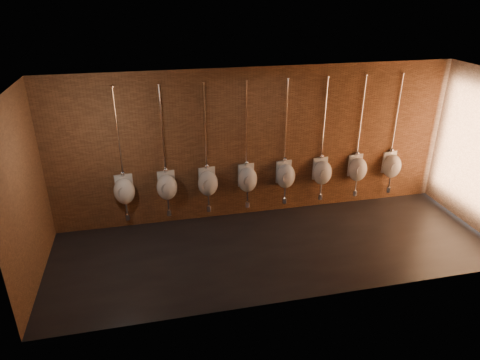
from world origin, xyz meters
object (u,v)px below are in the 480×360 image
object	(u,v)px
urinal_5	(322,172)
urinal_6	(358,169)
urinal_7	(392,165)
urinal_2	(208,182)
urinal_4	(285,175)
urinal_1	(167,186)
urinal_3	(247,179)
urinal_0	(124,190)

from	to	relation	value
urinal_5	urinal_6	bearing A→B (deg)	0.00
urinal_7	urinal_5	bearing A→B (deg)	180.00
urinal_2	urinal_4	xyz separation A→B (m)	(1.69, 0.00, 0.00)
urinal_4	urinal_1	bearing A→B (deg)	180.00
urinal_1	urinal_5	size ratio (longest dim) A/B	1.00
urinal_2	urinal_7	xyz separation A→B (m)	(4.22, 0.00, 0.00)
urinal_2	urinal_3	world-z (taller)	same
urinal_5	urinal_1	bearing A→B (deg)	180.00
urinal_3	urinal_0	bearing A→B (deg)	180.00
urinal_0	urinal_5	distance (m)	4.22
urinal_0	urinal_6	bearing A→B (deg)	0.00
urinal_4	urinal_6	xyz separation A→B (m)	(1.69, 0.00, 0.00)
urinal_4	urinal_7	xyz separation A→B (m)	(2.53, 0.00, 0.00)
urinal_1	urinal_7	xyz separation A→B (m)	(5.06, 0.00, 0.00)
urinal_6	urinal_7	bearing A→B (deg)	0.00
urinal_6	urinal_3	bearing A→B (deg)	180.00
urinal_5	urinal_7	size ratio (longest dim) A/B	1.00
urinal_3	urinal_6	world-z (taller)	same
urinal_1	urinal_2	xyz separation A→B (m)	(0.84, 0.00, 0.00)
urinal_0	urinal_5	bearing A→B (deg)	0.00
urinal_0	urinal_1	xyz separation A→B (m)	(0.84, 0.00, 0.00)
urinal_0	urinal_4	xyz separation A→B (m)	(3.38, 0.00, 0.00)
urinal_2	urinal_3	bearing A→B (deg)	0.00
urinal_0	urinal_3	bearing A→B (deg)	0.00
urinal_1	urinal_2	world-z (taller)	same
urinal_3	urinal_5	xyz separation A→B (m)	(1.69, 0.00, 0.00)
urinal_2	urinal_7	world-z (taller)	same
urinal_0	urinal_2	xyz separation A→B (m)	(1.69, 0.00, 0.00)
urinal_0	urinal_3	size ratio (longest dim) A/B	1.00
urinal_1	urinal_4	distance (m)	2.53
urinal_4	urinal_7	distance (m)	2.53
urinal_3	urinal_5	bearing A→B (deg)	0.00
urinal_3	urinal_7	world-z (taller)	same
urinal_1	urinal_3	size ratio (longest dim) A/B	1.00
urinal_2	urinal_3	xyz separation A→B (m)	(0.84, 0.00, 0.00)
urinal_4	urinal_5	distance (m)	0.84
urinal_7	urinal_4	bearing A→B (deg)	180.00
urinal_3	urinal_5	distance (m)	1.69
urinal_7	urinal_0	bearing A→B (deg)	180.00
urinal_0	urinal_6	xyz separation A→B (m)	(5.06, 0.00, 0.00)
urinal_2	urinal_6	world-z (taller)	same
urinal_0	urinal_5	world-z (taller)	same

